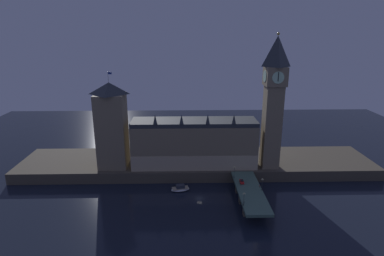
% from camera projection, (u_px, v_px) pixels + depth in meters
% --- Properties ---
extents(ground_plane, '(400.00, 400.00, 0.00)m').
position_uv_depth(ground_plane, '(200.00, 198.00, 168.95)').
color(ground_plane, black).
extents(embankment, '(220.00, 42.00, 6.60)m').
position_uv_depth(embankment, '(197.00, 164.00, 205.36)').
color(embankment, '#4C4438').
rests_on(embankment, ground_plane).
extents(parliament_hall, '(73.64, 19.65, 33.65)m').
position_uv_depth(parliament_hall, '(194.00, 143.00, 191.90)').
color(parliament_hall, '#7F7056').
rests_on(parliament_hall, embankment).
extents(clock_tower, '(12.02, 12.13, 77.55)m').
position_uv_depth(clock_tower, '(274.00, 99.00, 181.57)').
color(clock_tower, '#7F7056').
rests_on(clock_tower, embankment).
extents(victoria_tower, '(16.78, 16.78, 56.49)m').
position_uv_depth(victoria_tower, '(112.00, 125.00, 187.10)').
color(victoria_tower, '#7F7056').
rests_on(victoria_tower, embankment).
extents(bridge, '(12.62, 46.00, 7.07)m').
position_uv_depth(bridge, '(250.00, 194.00, 163.35)').
color(bridge, '#476656').
rests_on(bridge, ground_plane).
extents(car_northbound_lead, '(2.08, 4.38, 1.60)m').
position_uv_depth(car_northbound_lead, '(242.00, 182.00, 170.53)').
color(car_northbound_lead, red).
rests_on(car_northbound_lead, bridge).
extents(pedestrian_near_rail, '(0.38, 0.38, 1.60)m').
position_uv_depth(pedestrian_near_rail, '(244.00, 202.00, 149.44)').
color(pedestrian_near_rail, black).
rests_on(pedestrian_near_rail, bridge).
extents(pedestrian_mid_walk, '(0.38, 0.38, 1.64)m').
position_uv_depth(pedestrian_mid_walk, '(260.00, 186.00, 165.39)').
color(pedestrian_mid_walk, black).
rests_on(pedestrian_mid_walk, bridge).
extents(street_lamp_near, '(1.34, 0.60, 6.57)m').
position_uv_depth(street_lamp_near, '(244.00, 197.00, 147.31)').
color(street_lamp_near, '#2D3333').
rests_on(street_lamp_near, bridge).
extents(street_lamp_mid, '(1.34, 0.60, 6.52)m').
position_uv_depth(street_lamp_mid, '(262.00, 183.00, 161.70)').
color(street_lamp_mid, '#2D3333').
rests_on(street_lamp_mid, bridge).
extents(street_lamp_far, '(1.34, 0.60, 6.93)m').
position_uv_depth(street_lamp_far, '(234.00, 171.00, 175.45)').
color(street_lamp_far, '#2D3333').
rests_on(street_lamp_far, bridge).
extents(boat_upstream, '(11.01, 6.98, 3.61)m').
position_uv_depth(boat_upstream, '(180.00, 189.00, 176.75)').
color(boat_upstream, white).
rests_on(boat_upstream, ground_plane).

